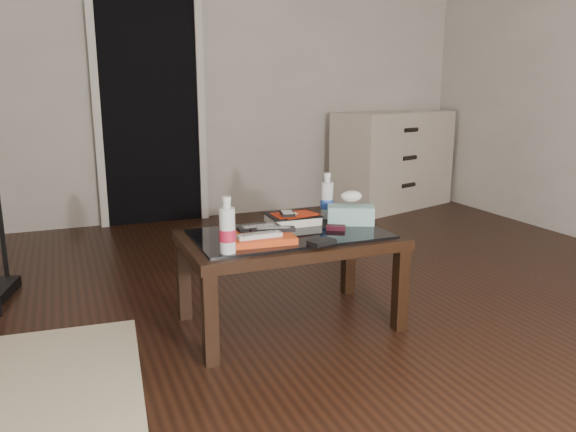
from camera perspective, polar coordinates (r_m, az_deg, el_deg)
name	(u,v)px	position (r m, az deg, el deg)	size (l,w,h in m)	color
ground	(322,325)	(2.79, 3.50, -11.02)	(5.00, 5.00, 0.00)	black
doorway	(150,100)	(4.81, -13.88, 11.39)	(0.90, 0.08, 2.07)	black
coffee_table	(289,246)	(2.67, 0.15, -3.04)	(1.00, 0.60, 0.46)	black
dresser	(393,160)	(5.42, 10.64, 5.62)	(1.30, 0.84, 0.90)	beige
magazines	(261,238)	(2.51, -2.74, -2.25)	(0.28, 0.21, 0.03)	#CE3F13
remote_silver	(259,235)	(2.46, -2.91, -1.95)	(0.20, 0.05, 0.02)	silver
remote_black_front	(273,229)	(2.55, -1.51, -1.35)	(0.20, 0.05, 0.02)	black
remote_black_back	(259,228)	(2.59, -2.99, -1.18)	(0.20, 0.05, 0.02)	black
textbook	(293,219)	(2.83, 0.48, -0.30)	(0.25, 0.20, 0.05)	black
dvd_mailers	(292,214)	(2.81, 0.43, 0.19)	(0.19, 0.14, 0.01)	#B4270C
ipod	(287,213)	(2.78, -0.07, 0.27)	(0.06, 0.10, 0.02)	black
flip_phone	(336,228)	(2.71, 4.88, -1.18)	(0.09, 0.05, 0.02)	black
wallet	(322,242)	(2.46, 3.45, -2.66)	(0.12, 0.07, 0.02)	black
water_bottle_left	(227,225)	(2.32, -6.20, -0.91)	(0.07, 0.07, 0.24)	silver
water_bottle_right	(327,196)	(2.93, 3.99, 2.08)	(0.07, 0.07, 0.24)	silver
tissue_box	(351,215)	(2.84, 6.39, 0.13)	(0.23, 0.12, 0.09)	teal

